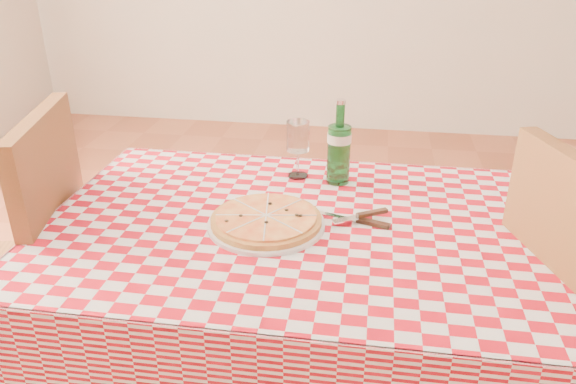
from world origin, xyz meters
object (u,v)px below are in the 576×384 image
object	(u,v)px
dining_table	(292,255)
pizza_plate	(266,219)
chair_far	(24,258)
wine_glass	(298,149)
water_bottle	(339,142)

from	to	relation	value
dining_table	pizza_plate	distance (m)	0.14
chair_far	pizza_plate	bearing A→B (deg)	165.74
dining_table	wine_glass	size ratio (longest dim) A/B	6.75
pizza_plate	water_bottle	world-z (taller)	water_bottle
dining_table	water_bottle	bearing A→B (deg)	70.71
chair_far	wine_glass	distance (m)	0.87
wine_glass	water_bottle	bearing A→B (deg)	-10.47
water_bottle	wine_glass	xyz separation A→B (m)	(-0.13, 0.02, -0.04)
chair_far	wine_glass	xyz separation A→B (m)	(0.77, 0.32, 0.27)
dining_table	pizza_plate	size ratio (longest dim) A/B	3.93
chair_far	dining_table	bearing A→B (deg)	167.73
dining_table	wine_glass	xyz separation A→B (m)	(-0.03, 0.30, 0.19)
pizza_plate	water_bottle	size ratio (longest dim) A/B	1.19
dining_table	wine_glass	bearing A→B (deg)	95.32
chair_far	pizza_plate	world-z (taller)	chair_far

